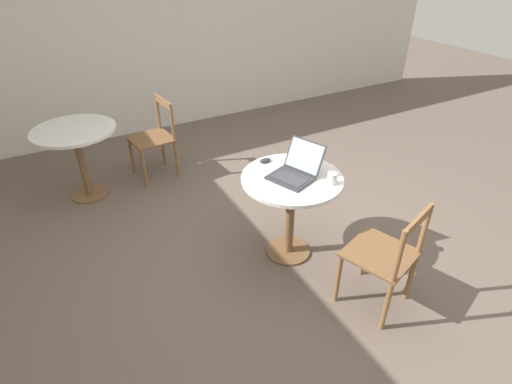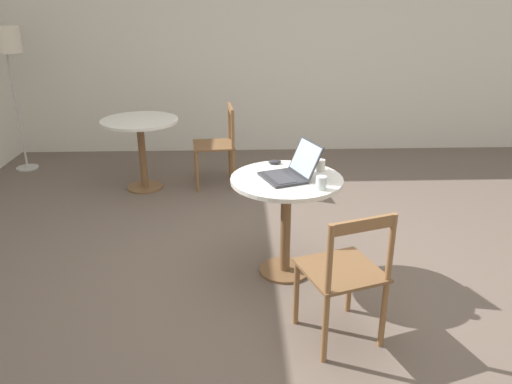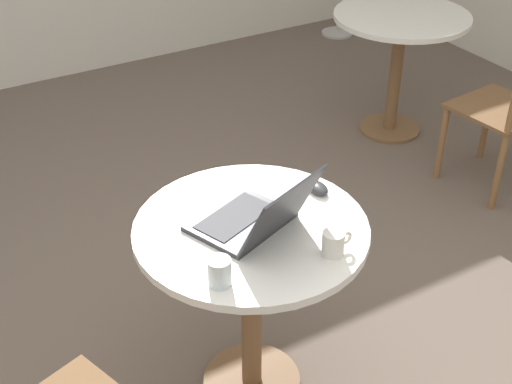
{
  "view_description": "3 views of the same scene",
  "coord_description": "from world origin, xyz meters",
  "px_view_note": "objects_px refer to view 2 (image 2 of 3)",
  "views": [
    {
      "loc": [
        -2.18,
        1.51,
        2.33
      ],
      "look_at": [
        0.04,
        0.29,
        0.7
      ],
      "focal_mm": 28.0,
      "sensor_mm": 36.0,
      "label": 1
    },
    {
      "loc": [
        -3.28,
        0.32,
        1.98
      ],
      "look_at": [
        0.12,
        0.19,
        0.62
      ],
      "focal_mm": 35.0,
      "sensor_mm": 36.0,
      "label": 2
    },
    {
      "loc": [
        -0.94,
        -1.7,
        2.17
      ],
      "look_at": [
        0.16,
        0.18,
        0.74
      ],
      "focal_mm": 50.0,
      "sensor_mm": 36.0,
      "label": 3
    }
  ],
  "objects_px": {
    "chair_mid_front": "(218,145)",
    "drinking_glass": "(321,183)",
    "cafe_table_mid": "(141,134)",
    "chair_near_left": "(344,275)",
    "floor_lamp": "(6,47)",
    "cafe_table_near": "(286,198)",
    "mouse": "(275,162)",
    "mug": "(320,165)",
    "laptop": "(290,171)"
  },
  "relations": [
    {
      "from": "chair_mid_front",
      "to": "drinking_glass",
      "type": "xyz_separation_m",
      "value": [
        -2.11,
        -0.77,
        0.36
      ]
    },
    {
      "from": "cafe_table_mid",
      "to": "chair_near_left",
      "type": "xyz_separation_m",
      "value": [
        -2.61,
        -1.63,
        -0.16
      ]
    },
    {
      "from": "chair_mid_front",
      "to": "floor_lamp",
      "type": "xyz_separation_m",
      "value": [
        0.62,
        2.33,
        0.97
      ]
    },
    {
      "from": "cafe_table_near",
      "to": "chair_mid_front",
      "type": "height_order",
      "value": "chair_mid_front"
    },
    {
      "from": "cafe_table_near",
      "to": "cafe_table_mid",
      "type": "height_order",
      "value": "same"
    },
    {
      "from": "cafe_table_mid",
      "to": "floor_lamp",
      "type": "relative_size",
      "value": 0.49
    },
    {
      "from": "chair_near_left",
      "to": "floor_lamp",
      "type": "height_order",
      "value": "floor_lamp"
    },
    {
      "from": "chair_near_left",
      "to": "floor_lamp",
      "type": "relative_size",
      "value": 0.53
    },
    {
      "from": "chair_mid_front",
      "to": "floor_lamp",
      "type": "distance_m",
      "value": 2.6
    },
    {
      "from": "cafe_table_mid",
      "to": "mouse",
      "type": "height_order",
      "value": "mouse"
    },
    {
      "from": "chair_mid_front",
      "to": "floor_lamp",
      "type": "relative_size",
      "value": 0.53
    },
    {
      "from": "chair_mid_front",
      "to": "drinking_glass",
      "type": "relative_size",
      "value": 9.66
    },
    {
      "from": "cafe_table_near",
      "to": "chair_near_left",
      "type": "relative_size",
      "value": 0.92
    },
    {
      "from": "cafe_table_mid",
      "to": "mug",
      "type": "xyz_separation_m",
      "value": [
        -1.65,
        -1.62,
        0.2
      ]
    },
    {
      "from": "cafe_table_mid",
      "to": "drinking_glass",
      "type": "height_order",
      "value": "drinking_glass"
    },
    {
      "from": "cafe_table_near",
      "to": "drinking_glass",
      "type": "height_order",
      "value": "drinking_glass"
    },
    {
      "from": "laptop",
      "to": "cafe_table_near",
      "type": "bearing_deg",
      "value": 75.03
    },
    {
      "from": "laptop",
      "to": "cafe_table_mid",
      "type": "bearing_deg",
      "value": 37.37
    },
    {
      "from": "cafe_table_mid",
      "to": "mug",
      "type": "bearing_deg",
      "value": -135.56
    },
    {
      "from": "laptop",
      "to": "mouse",
      "type": "bearing_deg",
      "value": 14.76
    },
    {
      "from": "cafe_table_near",
      "to": "mug",
      "type": "bearing_deg",
      "value": -59.69
    },
    {
      "from": "mouse",
      "to": "laptop",
      "type": "bearing_deg",
      "value": -165.24
    },
    {
      "from": "chair_near_left",
      "to": "laptop",
      "type": "relative_size",
      "value": 1.94
    },
    {
      "from": "cafe_table_mid",
      "to": "mouse",
      "type": "relative_size",
      "value": 7.99
    },
    {
      "from": "chair_mid_front",
      "to": "laptop",
      "type": "bearing_deg",
      "value": -162.82
    },
    {
      "from": "floor_lamp",
      "to": "cafe_table_mid",
      "type": "bearing_deg",
      "value": -114.53
    },
    {
      "from": "floor_lamp",
      "to": "chair_mid_front",
      "type": "bearing_deg",
      "value": -104.82
    },
    {
      "from": "laptop",
      "to": "drinking_glass",
      "type": "height_order",
      "value": "laptop"
    },
    {
      "from": "mouse",
      "to": "drinking_glass",
      "type": "distance_m",
      "value": 0.6
    },
    {
      "from": "cafe_table_mid",
      "to": "mug",
      "type": "height_order",
      "value": "mug"
    },
    {
      "from": "chair_near_left",
      "to": "laptop",
      "type": "height_order",
      "value": "laptop"
    },
    {
      "from": "cafe_table_mid",
      "to": "mouse",
      "type": "xyz_separation_m",
      "value": [
        -1.49,
        -1.3,
        0.17
      ]
    },
    {
      "from": "chair_mid_front",
      "to": "mug",
      "type": "xyz_separation_m",
      "value": [
        -1.73,
        -0.82,
        0.35
      ]
    },
    {
      "from": "mug",
      "to": "chair_near_left",
      "type": "bearing_deg",
      "value": -179.46
    },
    {
      "from": "cafe_table_mid",
      "to": "drinking_glass",
      "type": "bearing_deg",
      "value": -142.36
    },
    {
      "from": "laptop",
      "to": "mug",
      "type": "distance_m",
      "value": 0.29
    },
    {
      "from": "chair_mid_front",
      "to": "floor_lamp",
      "type": "bearing_deg",
      "value": 75.18
    },
    {
      "from": "chair_near_left",
      "to": "drinking_glass",
      "type": "distance_m",
      "value": 0.68
    },
    {
      "from": "cafe_table_mid",
      "to": "mug",
      "type": "distance_m",
      "value": 2.32
    },
    {
      "from": "floor_lamp",
      "to": "mouse",
      "type": "bearing_deg",
      "value": -127.74
    },
    {
      "from": "chair_near_left",
      "to": "chair_mid_front",
      "type": "distance_m",
      "value": 2.81
    },
    {
      "from": "mouse",
      "to": "drinking_glass",
      "type": "relative_size",
      "value": 1.11
    },
    {
      "from": "mug",
      "to": "drinking_glass",
      "type": "xyz_separation_m",
      "value": [
        -0.38,
        0.05,
        0.0
      ]
    },
    {
      "from": "chair_near_left",
      "to": "mouse",
      "type": "bearing_deg",
      "value": 16.54
    },
    {
      "from": "mug",
      "to": "cafe_table_mid",
      "type": "bearing_deg",
      "value": 44.44
    },
    {
      "from": "cafe_table_near",
      "to": "laptop",
      "type": "bearing_deg",
      "value": -104.97
    },
    {
      "from": "cafe_table_near",
      "to": "mug",
      "type": "xyz_separation_m",
      "value": [
        0.15,
        -0.26,
        0.2
      ]
    },
    {
      "from": "chair_mid_front",
      "to": "cafe_table_near",
      "type": "bearing_deg",
      "value": -163.38
    },
    {
      "from": "floor_lamp",
      "to": "mouse",
      "type": "height_order",
      "value": "floor_lamp"
    },
    {
      "from": "chair_mid_front",
      "to": "mug",
      "type": "height_order",
      "value": "chair_mid_front"
    }
  ]
}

